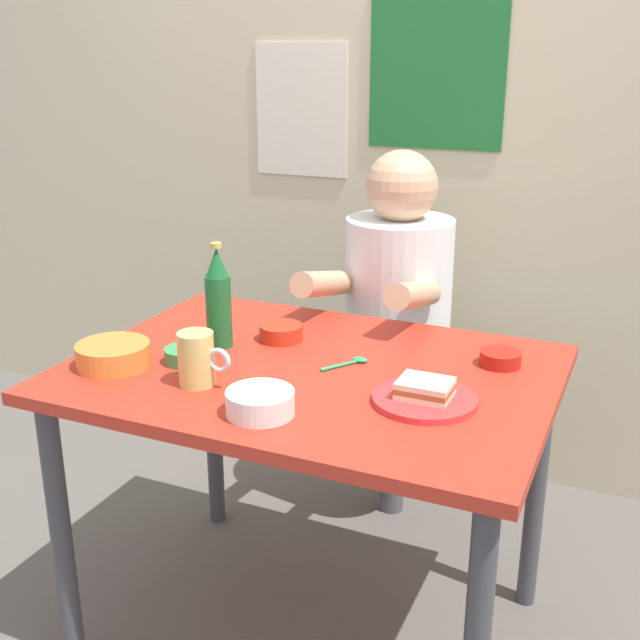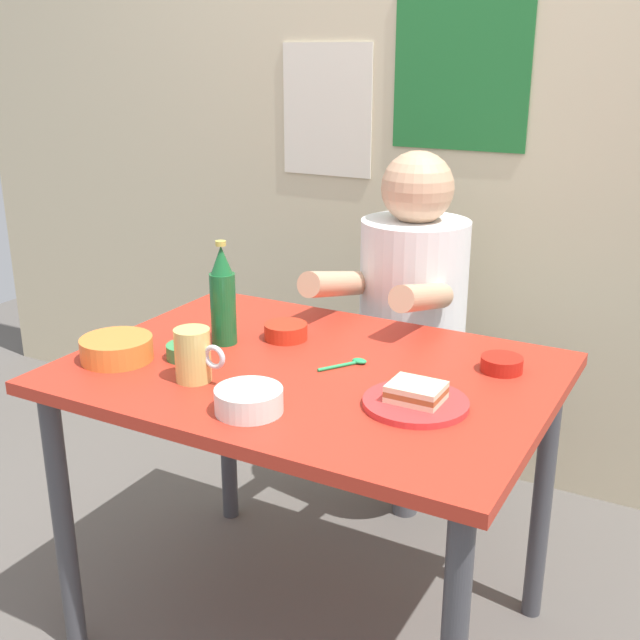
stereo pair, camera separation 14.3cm
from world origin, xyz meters
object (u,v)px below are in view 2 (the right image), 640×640
at_px(beer_mug, 194,355).
at_px(sambal_bowl_red, 502,363).
at_px(stool, 407,415).
at_px(plate_orange, 416,403).
at_px(person_seated, 411,289).
at_px(beer_bottle, 223,298).
at_px(sandwich, 416,392).
at_px(dining_table, 310,404).

relative_size(beer_mug, sambal_bowl_red, 1.31).
bearing_deg(sambal_bowl_red, stool, 132.39).
distance_m(plate_orange, beer_mug, 0.50).
xyz_separation_m(stool, plate_orange, (0.30, -0.71, 0.40)).
height_order(person_seated, beer_bottle, person_seated).
bearing_deg(beer_bottle, plate_orange, -11.69).
bearing_deg(person_seated, beer_bottle, -114.06).
relative_size(beer_mug, beer_bottle, 0.48).
bearing_deg(sambal_bowl_red, sandwich, -110.45).
xyz_separation_m(person_seated, plate_orange, (0.30, -0.70, -0.02)).
height_order(beer_mug, beer_bottle, beer_bottle).
xyz_separation_m(person_seated, sandwich, (0.30, -0.70, 0.01)).
height_order(person_seated, beer_mug, person_seated).
distance_m(person_seated, sandwich, 0.76).
xyz_separation_m(person_seated, sambal_bowl_red, (0.40, -0.43, -0.01)).
distance_m(beer_mug, sambal_bowl_red, 0.70).
height_order(plate_orange, beer_mug, beer_mug).
xyz_separation_m(sandwich, beer_mug, (-0.48, -0.11, 0.03)).
bearing_deg(beer_bottle, sambal_bowl_red, 13.11).
relative_size(person_seated, plate_orange, 3.27).
height_order(beer_mug, sambal_bowl_red, beer_mug).
bearing_deg(beer_bottle, beer_mug, -70.60).
relative_size(dining_table, person_seated, 1.53).
height_order(sandwich, beer_mug, beer_mug).
bearing_deg(sandwich, person_seated, 113.29).
bearing_deg(stool, sambal_bowl_red, -47.61).
bearing_deg(stool, person_seated, -90.00).
xyz_separation_m(stool, person_seated, (0.00, -0.01, 0.42)).
bearing_deg(beer_mug, person_seated, 77.42).
distance_m(plate_orange, beer_bottle, 0.58).
bearing_deg(plate_orange, person_seated, 113.29).
bearing_deg(person_seated, sambal_bowl_red, -46.87).
height_order(stool, sandwich, sandwich).
relative_size(person_seated, sandwich, 6.54).
relative_size(plate_orange, sandwich, 2.00).
relative_size(stool, beer_bottle, 1.72).
bearing_deg(sandwich, beer_mug, -167.10).
relative_size(stool, sambal_bowl_red, 4.69).
distance_m(dining_table, beer_bottle, 0.34).
distance_m(beer_bottle, sambal_bowl_red, 0.69).
bearing_deg(plate_orange, stool, 112.96).
xyz_separation_m(person_seated, beer_bottle, (-0.26, -0.58, 0.09)).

